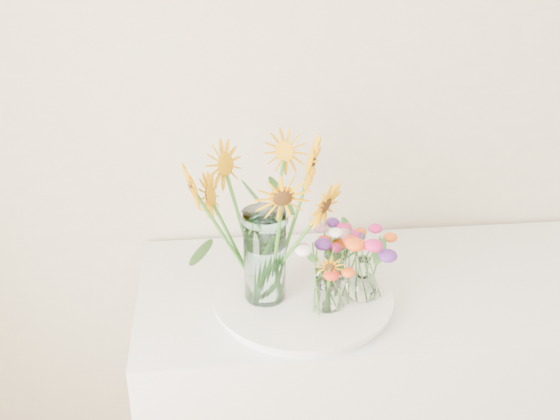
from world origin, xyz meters
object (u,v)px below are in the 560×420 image
at_px(tray, 303,300).
at_px(small_vase_c, 335,261).
at_px(small_vase_b, 363,278).
at_px(counter, 385,409).
at_px(mason_jar, 265,256).
at_px(small_vase_a, 328,290).

bearing_deg(tray, small_vase_c, 39.10).
relative_size(small_vase_b, small_vase_c, 1.13).
xyz_separation_m(counter, tray, (-0.27, -0.07, 0.46)).
bearing_deg(small_vase_b, mason_jar, 173.53).
relative_size(tray, mason_jar, 1.79).
bearing_deg(small_vase_a, small_vase_b, 20.01).
relative_size(counter, tray, 3.16).
bearing_deg(small_vase_b, small_vase_c, 116.99).
height_order(counter, small_vase_b, small_vase_b).
relative_size(mason_jar, small_vase_c, 2.32).
distance_m(tray, small_vase_a, 0.10).
height_order(counter, small_vase_a, small_vase_a).
bearing_deg(counter, small_vase_a, -148.74).
bearing_deg(small_vase_c, tray, -140.90).
distance_m(small_vase_a, small_vase_c, 0.14).
relative_size(tray, small_vase_c, 4.15).
distance_m(small_vase_b, small_vase_c, 0.12).
relative_size(counter, mason_jar, 5.64).
relative_size(counter, small_vase_b, 11.58).
xyz_separation_m(tray, small_vase_b, (0.15, -0.02, 0.07)).
xyz_separation_m(small_vase_a, small_vase_c, (0.04, 0.14, -0.00)).
height_order(counter, small_vase_c, small_vase_c).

